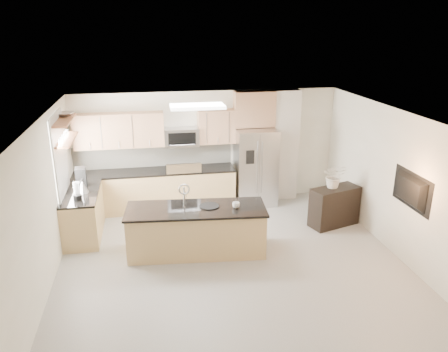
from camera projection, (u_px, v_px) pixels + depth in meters
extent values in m
plane|color=#A6A49E|center=(235.00, 271.00, 7.48)|extent=(6.50, 6.50, 0.00)
cube|color=white|center=(236.00, 122.00, 6.62)|extent=(6.00, 6.50, 0.02)
cube|color=white|center=(207.00, 148.00, 10.07)|extent=(6.00, 0.02, 2.60)
cube|color=white|center=(307.00, 334.00, 4.03)|extent=(6.00, 0.02, 2.60)
cube|color=white|center=(40.00, 214.00, 6.54)|extent=(0.02, 6.50, 2.60)
cube|color=white|center=(405.00, 189.00, 7.55)|extent=(0.02, 6.50, 2.60)
cube|color=tan|center=(156.00, 191.00, 9.84)|extent=(3.55, 0.65, 0.88)
cube|color=black|center=(155.00, 171.00, 9.69)|extent=(3.55, 0.66, 0.04)
cube|color=beige|center=(154.00, 155.00, 9.89)|extent=(3.55, 0.02, 0.52)
cube|color=tan|center=(83.00, 215.00, 8.60)|extent=(0.65, 1.50, 0.88)
cube|color=black|center=(81.00, 193.00, 8.45)|extent=(0.66, 1.50, 0.04)
cube|color=black|center=(184.00, 189.00, 9.94)|extent=(0.76, 0.64, 0.90)
cube|color=black|center=(183.00, 169.00, 9.79)|extent=(0.76, 0.62, 0.03)
cube|color=#B2B1B4|center=(184.00, 168.00, 9.47)|extent=(0.76, 0.04, 0.22)
cube|color=tan|center=(119.00, 130.00, 9.41)|extent=(1.92, 0.33, 0.75)
cube|color=tan|center=(216.00, 127.00, 9.77)|extent=(0.82, 0.33, 0.75)
cube|color=#B2B1B4|center=(181.00, 137.00, 9.67)|extent=(0.76, 0.40, 0.40)
cube|color=black|center=(182.00, 139.00, 9.49)|extent=(0.60, 0.02, 0.28)
cube|color=#B2B1B4|center=(255.00, 167.00, 10.03)|extent=(0.92, 0.75, 1.78)
cube|color=gray|center=(259.00, 172.00, 9.68)|extent=(0.02, 0.01, 1.69)
cube|color=black|center=(250.00, 157.00, 9.51)|extent=(0.18, 0.03, 0.30)
cube|color=beige|center=(285.00, 146.00, 10.23)|extent=(0.60, 0.30, 2.60)
cube|color=white|center=(59.00, 157.00, 8.15)|extent=(0.03, 1.05, 1.55)
cube|color=white|center=(60.00, 157.00, 8.15)|extent=(0.03, 1.15, 1.65)
cube|color=brown|center=(66.00, 140.00, 8.17)|extent=(0.30, 1.20, 0.04)
cube|color=brown|center=(63.00, 120.00, 8.04)|extent=(0.30, 1.20, 0.04)
cube|color=white|center=(197.00, 106.00, 8.05)|extent=(1.00, 0.50, 0.06)
cube|color=tan|center=(196.00, 231.00, 7.98)|extent=(2.52, 1.07, 0.83)
cube|color=black|center=(196.00, 209.00, 7.84)|extent=(2.59, 1.14, 0.04)
cube|color=black|center=(185.00, 211.00, 7.81)|extent=(0.52, 0.38, 0.01)
cylinder|color=#B2B1B4|center=(184.00, 196.00, 7.94)|extent=(0.03, 0.03, 0.34)
torus|color=#B2B1B4|center=(184.00, 189.00, 7.84)|extent=(0.21, 0.03, 0.21)
cube|color=black|center=(334.00, 206.00, 9.07)|extent=(1.11, 0.72, 0.82)
imported|color=white|center=(236.00, 205.00, 7.83)|extent=(0.15, 0.15, 0.11)
cylinder|color=black|center=(209.00, 206.00, 7.90)|extent=(0.43, 0.43, 0.02)
cylinder|color=black|center=(78.00, 198.00, 8.04)|extent=(0.15, 0.15, 0.11)
cylinder|color=silver|center=(77.00, 189.00, 7.98)|extent=(0.12, 0.12, 0.25)
cone|color=#B2B1B4|center=(83.00, 187.00, 8.39)|extent=(0.22, 0.22, 0.24)
cylinder|color=black|center=(82.00, 180.00, 8.35)|extent=(0.04, 0.04, 0.04)
cube|color=black|center=(81.00, 177.00, 8.72)|extent=(0.22, 0.26, 0.38)
cylinder|color=#B2B1B4|center=(81.00, 182.00, 8.68)|extent=(0.12, 0.12, 0.13)
imported|color=#B2B1B4|center=(65.00, 114.00, 8.28)|extent=(0.49, 0.49, 0.10)
imported|color=beige|center=(335.00, 170.00, 8.83)|extent=(0.81, 0.74, 0.77)
imported|color=black|center=(407.00, 191.00, 7.33)|extent=(0.14, 1.08, 0.62)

